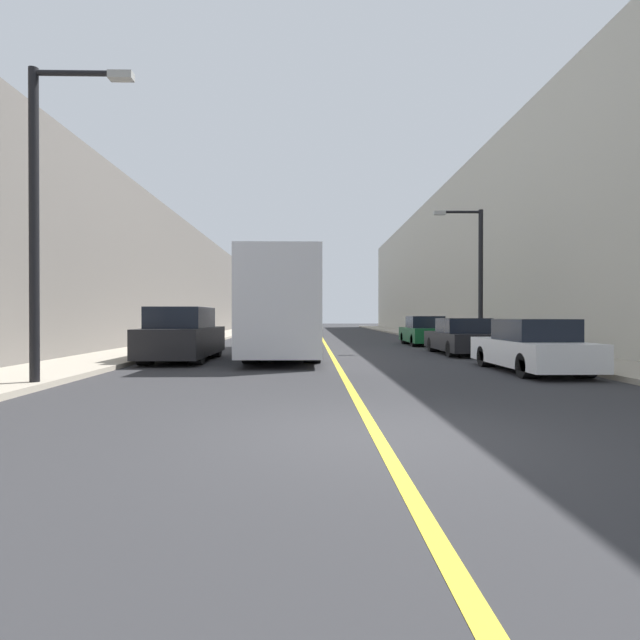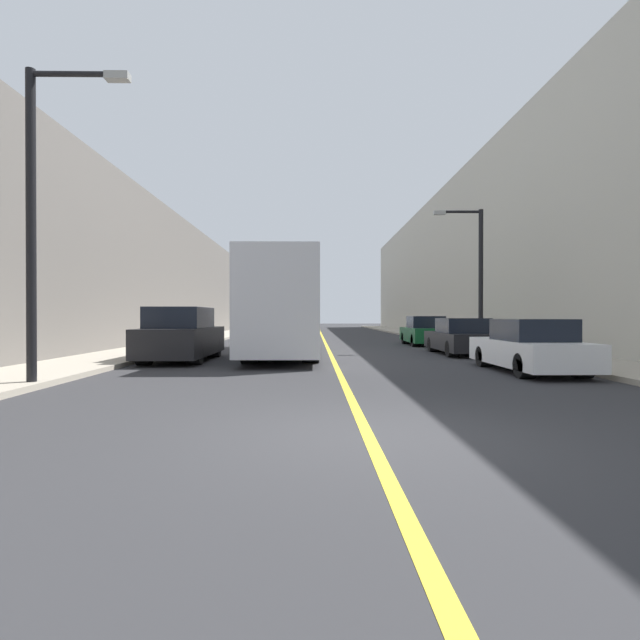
{
  "view_description": "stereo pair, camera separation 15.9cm",
  "coord_description": "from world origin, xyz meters",
  "px_view_note": "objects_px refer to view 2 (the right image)",
  "views": [
    {
      "loc": [
        -0.85,
        -6.27,
        1.51
      ],
      "look_at": [
        -0.37,
        16.85,
        1.34
      ],
      "focal_mm": 28.0,
      "sensor_mm": 36.0,
      "label": 1
    },
    {
      "loc": [
        -0.69,
        -6.28,
        1.51
      ],
      "look_at": [
        -0.37,
        16.85,
        1.34
      ],
      "focal_mm": 28.0,
      "sensor_mm": 36.0,
      "label": 2
    }
  ],
  "objects_px": {
    "car_right_near": "(529,348)",
    "car_right_mid": "(461,338)",
    "bus": "(286,306)",
    "street_lamp_left": "(40,203)",
    "car_right_far": "(425,332)",
    "parked_suv_left": "(182,336)",
    "street_lamp_right": "(476,268)"
  },
  "relations": [
    {
      "from": "car_right_mid",
      "to": "car_right_far",
      "type": "relative_size",
      "value": 1.09
    },
    {
      "from": "parked_suv_left",
      "to": "car_right_near",
      "type": "distance_m",
      "value": 10.93
    },
    {
      "from": "car_right_mid",
      "to": "car_right_far",
      "type": "distance_m",
      "value": 6.38
    },
    {
      "from": "car_right_far",
      "to": "street_lamp_right",
      "type": "xyz_separation_m",
      "value": [
        1.24,
        -4.48,
        2.92
      ]
    },
    {
      "from": "car_right_far",
      "to": "street_lamp_left",
      "type": "xyz_separation_m",
      "value": [
        -11.61,
        -15.54,
        3.2
      ]
    },
    {
      "from": "car_right_far",
      "to": "street_lamp_left",
      "type": "distance_m",
      "value": 19.66
    },
    {
      "from": "bus",
      "to": "car_right_far",
      "type": "bearing_deg",
      "value": 42.18
    },
    {
      "from": "car_right_near",
      "to": "street_lamp_right",
      "type": "bearing_deg",
      "value": 81.32
    },
    {
      "from": "car_right_mid",
      "to": "street_lamp_right",
      "type": "xyz_separation_m",
      "value": [
        1.22,
        1.91,
        2.96
      ]
    },
    {
      "from": "street_lamp_right",
      "to": "car_right_far",
      "type": "bearing_deg",
      "value": 105.51
    },
    {
      "from": "car_right_near",
      "to": "street_lamp_left",
      "type": "bearing_deg",
      "value": -166.35
    },
    {
      "from": "bus",
      "to": "street_lamp_left",
      "type": "height_order",
      "value": "street_lamp_left"
    },
    {
      "from": "bus",
      "to": "car_right_mid",
      "type": "distance_m",
      "value": 7.07
    },
    {
      "from": "parked_suv_left",
      "to": "street_lamp_right",
      "type": "relative_size",
      "value": 0.82
    },
    {
      "from": "bus",
      "to": "car_right_mid",
      "type": "xyz_separation_m",
      "value": [
        6.95,
        -0.1,
        -1.26
      ]
    },
    {
      "from": "car_right_mid",
      "to": "car_right_far",
      "type": "height_order",
      "value": "car_right_far"
    },
    {
      "from": "car_right_mid",
      "to": "street_lamp_left",
      "type": "bearing_deg",
      "value": -141.78
    },
    {
      "from": "car_right_far",
      "to": "car_right_mid",
      "type": "bearing_deg",
      "value": -89.81
    },
    {
      "from": "car_right_far",
      "to": "street_lamp_right",
      "type": "relative_size",
      "value": 0.71
    },
    {
      "from": "street_lamp_left",
      "to": "car_right_near",
      "type": "bearing_deg",
      "value": 13.65
    },
    {
      "from": "car_right_mid",
      "to": "car_right_far",
      "type": "bearing_deg",
      "value": 90.19
    },
    {
      "from": "parked_suv_left",
      "to": "bus",
      "type": "bearing_deg",
      "value": 39.97
    },
    {
      "from": "parked_suv_left",
      "to": "street_lamp_left",
      "type": "relative_size",
      "value": 0.75
    },
    {
      "from": "bus",
      "to": "street_lamp_right",
      "type": "bearing_deg",
      "value": 12.44
    },
    {
      "from": "street_lamp_right",
      "to": "parked_suv_left",
      "type": "bearing_deg",
      "value": -158.09
    },
    {
      "from": "street_lamp_right",
      "to": "car_right_mid",
      "type": "bearing_deg",
      "value": -122.62
    },
    {
      "from": "bus",
      "to": "car_right_mid",
      "type": "height_order",
      "value": "bus"
    },
    {
      "from": "car_right_near",
      "to": "car_right_mid",
      "type": "height_order",
      "value": "car_right_mid"
    },
    {
      "from": "bus",
      "to": "street_lamp_left",
      "type": "distance_m",
      "value": 10.56
    },
    {
      "from": "bus",
      "to": "car_right_far",
      "type": "relative_size",
      "value": 2.8
    },
    {
      "from": "bus",
      "to": "street_lamp_right",
      "type": "height_order",
      "value": "street_lamp_right"
    },
    {
      "from": "car_right_mid",
      "to": "street_lamp_right",
      "type": "height_order",
      "value": "street_lamp_right"
    }
  ]
}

